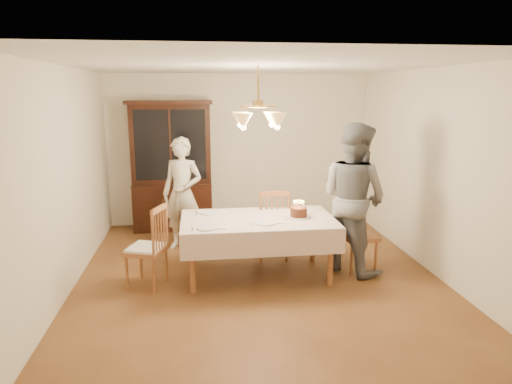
{
  "coord_description": "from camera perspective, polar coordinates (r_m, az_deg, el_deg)",
  "views": [
    {
      "loc": [
        -0.73,
        -5.42,
        2.3
      ],
      "look_at": [
        0.0,
        0.2,
        1.05
      ],
      "focal_mm": 32.0,
      "sensor_mm": 36.0,
      "label": 1
    }
  ],
  "objects": [
    {
      "name": "chandelier",
      "position": [
        5.48,
        0.27,
        9.06
      ],
      "size": [
        0.62,
        0.62,
        0.73
      ],
      "color": "#BF8C3F",
      "rests_on": "ground"
    },
    {
      "name": "dining_table",
      "position": [
        5.7,
        0.26,
        -4.03
      ],
      "size": [
        1.9,
        1.1,
        0.76
      ],
      "color": "brown",
      "rests_on": "ground"
    },
    {
      "name": "ground",
      "position": [
        5.93,
        0.25,
        -10.37
      ],
      "size": [
        5.0,
        5.0,
        0.0
      ],
      "primitive_type": "plane",
      "color": "brown",
      "rests_on": "ground"
    },
    {
      "name": "place_setting_near_left",
      "position": [
        5.3,
        -5.98,
        -4.47
      ],
      "size": [
        0.39,
        0.25,
        0.02
      ],
      "color": "white",
      "rests_on": "dining_table"
    },
    {
      "name": "adult_in_grey",
      "position": [
        5.98,
        12.05,
        -0.73
      ],
      "size": [
        1.12,
        1.18,
        1.93
      ],
      "primitive_type": "imported",
      "rotation": [
        0.0,
        0.0,
        2.14
      ],
      "color": "slate",
      "rests_on": "ground"
    },
    {
      "name": "china_hutch",
      "position": [
        7.79,
        -10.47,
        2.94
      ],
      "size": [
        1.38,
        0.54,
        2.16
      ],
      "color": "black",
      "rests_on": "ground"
    },
    {
      "name": "elderly_woman",
      "position": [
        6.75,
        -9.18,
        -0.26
      ],
      "size": [
        0.72,
        0.61,
        1.67
      ],
      "primitive_type": "imported",
      "rotation": [
        0.0,
        0.0,
        -0.41
      ],
      "color": "beige",
      "rests_on": "ground"
    },
    {
      "name": "room_shell",
      "position": [
        5.51,
        0.27,
        4.95
      ],
      "size": [
        5.0,
        5.0,
        5.0
      ],
      "color": "white",
      "rests_on": "ground"
    },
    {
      "name": "birthday_cake",
      "position": [
        5.74,
        5.35,
        -2.59
      ],
      "size": [
        0.3,
        0.3,
        0.21
      ],
      "color": "white",
      "rests_on": "dining_table"
    },
    {
      "name": "chair_left_end",
      "position": [
        5.63,
        -13.49,
        -7.06
      ],
      "size": [
        0.55,
        0.56,
        1.0
      ],
      "color": "brown",
      "rests_on": "ground"
    },
    {
      "name": "place_setting_near_right",
      "position": [
        5.48,
        1.38,
        -3.84
      ],
      "size": [
        0.42,
        0.27,
        0.02
      ],
      "color": "white",
      "rests_on": "dining_table"
    },
    {
      "name": "chair_far_side",
      "position": [
        6.38,
        1.99,
        -4.47
      ],
      "size": [
        0.45,
        0.43,
        1.0
      ],
      "color": "brown",
      "rests_on": "ground"
    },
    {
      "name": "place_setting_far_left",
      "position": [
        5.94,
        -5.62,
        -2.58
      ],
      "size": [
        0.42,
        0.27,
        0.02
      ],
      "color": "white",
      "rests_on": "dining_table"
    },
    {
      "name": "chair_right_end",
      "position": [
        6.14,
        12.56,
        -5.48
      ],
      "size": [
        0.46,
        0.48,
        1.0
      ],
      "color": "brown",
      "rests_on": "ground"
    }
  ]
}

